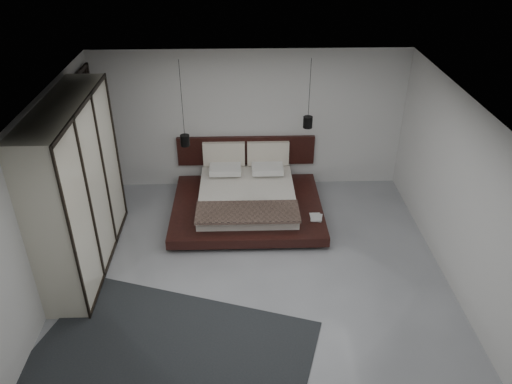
{
  "coord_description": "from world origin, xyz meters",
  "views": [
    {
      "loc": [
        -0.17,
        -6.08,
        5.18
      ],
      "look_at": [
        0.05,
        1.2,
        0.84
      ],
      "focal_mm": 35.0,
      "sensor_mm": 36.0,
      "label": 1
    }
  ],
  "objects_px": {
    "wardrobe": "(77,189)",
    "rug": "(165,365)",
    "bed": "(247,198)",
    "lattice_screen": "(92,139)",
    "pendant_left": "(185,140)",
    "pendant_right": "(308,122)"
  },
  "relations": [
    {
      "from": "bed",
      "to": "rug",
      "type": "relative_size",
      "value": 0.76
    },
    {
      "from": "lattice_screen",
      "to": "pendant_left",
      "type": "bearing_deg",
      "value": -3.69
    },
    {
      "from": "rug",
      "to": "lattice_screen",
      "type": "bearing_deg",
      "value": 112.86
    },
    {
      "from": "wardrobe",
      "to": "rug",
      "type": "distance_m",
      "value": 3.0
    },
    {
      "from": "lattice_screen",
      "to": "bed",
      "type": "xyz_separation_m",
      "value": [
        2.85,
        -0.54,
        -1.01
      ]
    },
    {
      "from": "wardrobe",
      "to": "pendant_left",
      "type": "bearing_deg",
      "value": 50.94
    },
    {
      "from": "bed",
      "to": "pendant_right",
      "type": "distance_m",
      "value": 1.81
    },
    {
      "from": "lattice_screen",
      "to": "pendant_left",
      "type": "xyz_separation_m",
      "value": [
        1.72,
        -0.11,
        0.01
      ]
    },
    {
      "from": "bed",
      "to": "lattice_screen",
      "type": "bearing_deg",
      "value": 169.25
    },
    {
      "from": "pendant_right",
      "to": "wardrobe",
      "type": "bearing_deg",
      "value": -154.07
    },
    {
      "from": "lattice_screen",
      "to": "rug",
      "type": "height_order",
      "value": "lattice_screen"
    },
    {
      "from": "bed",
      "to": "pendant_right",
      "type": "relative_size",
      "value": 2.16
    },
    {
      "from": "bed",
      "to": "wardrobe",
      "type": "distance_m",
      "value": 3.13
    },
    {
      "from": "lattice_screen",
      "to": "pendant_right",
      "type": "relative_size",
      "value": 2.04
    },
    {
      "from": "pendant_left",
      "to": "bed",
      "type": "bearing_deg",
      "value": -20.87
    },
    {
      "from": "wardrobe",
      "to": "rug",
      "type": "relative_size",
      "value": 0.77
    },
    {
      "from": "rug",
      "to": "pendant_left",
      "type": "bearing_deg",
      "value": 90.38
    },
    {
      "from": "pendant_right",
      "to": "rug",
      "type": "distance_m",
      "value": 4.89
    },
    {
      "from": "wardrobe",
      "to": "rug",
      "type": "xyz_separation_m",
      "value": [
        1.5,
        -2.23,
        -1.35
      ]
    },
    {
      "from": "wardrobe",
      "to": "rug",
      "type": "bearing_deg",
      "value": -56.05
    },
    {
      "from": "wardrobe",
      "to": "pendant_right",
      "type": "bearing_deg",
      "value": 25.93
    },
    {
      "from": "pendant_left",
      "to": "wardrobe",
      "type": "height_order",
      "value": "pendant_left"
    }
  ]
}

